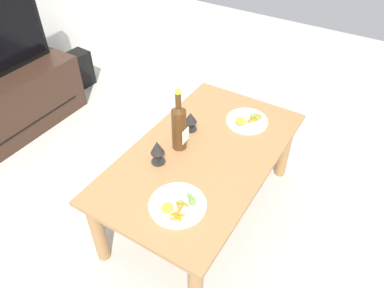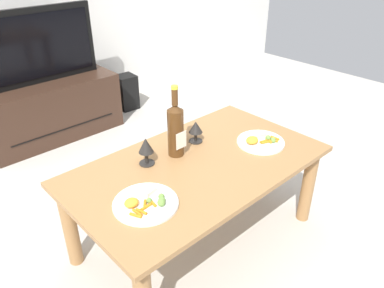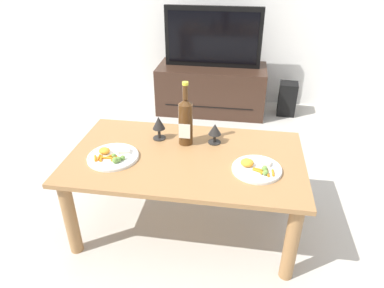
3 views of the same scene
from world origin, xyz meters
name	(u,v)px [view 3 (image 3 of 3)]	position (x,y,z in m)	size (l,w,h in m)	color
ground_plane	(186,223)	(0.00, 0.00, 0.00)	(6.40, 6.40, 0.00)	#B7B2A8
dining_table	(186,168)	(0.00, 0.00, 0.41)	(1.27, 0.73, 0.49)	#9E7042
tv_stand	(211,89)	(-0.03, 1.70, 0.23)	(1.05, 0.50, 0.46)	#382319
tv_screen	(213,37)	(-0.03, 1.70, 0.74)	(0.91, 0.05, 0.55)	black
floor_speaker	(287,99)	(0.72, 1.73, 0.16)	(0.17, 0.17, 0.32)	black
wine_bottle	(186,120)	(-0.02, 0.14, 0.64)	(0.08, 0.08, 0.37)	#4C2D14
goblet_left	(159,124)	(-0.19, 0.17, 0.58)	(0.08, 0.08, 0.14)	black
goblet_right	(215,130)	(0.14, 0.17, 0.57)	(0.07, 0.07, 0.12)	black
dinner_plate_left	(113,156)	(-0.38, -0.09, 0.50)	(0.27, 0.27, 0.05)	white
dinner_plate_right	(257,168)	(0.38, -0.08, 0.50)	(0.25, 0.25, 0.05)	white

